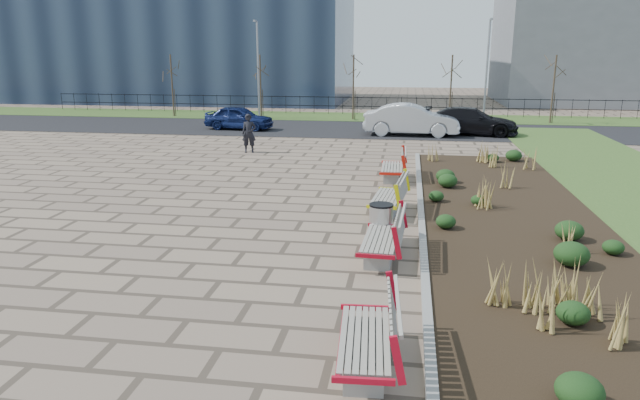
# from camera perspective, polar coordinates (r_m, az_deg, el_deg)

# --- Properties ---
(ground) EXTENTS (120.00, 120.00, 0.00)m
(ground) POSITION_cam_1_polar(r_m,az_deg,el_deg) (11.29, -9.99, -7.99)
(ground) COLOR #7D6956
(ground) RESTS_ON ground
(planting_bed) EXTENTS (4.50, 18.00, 0.10)m
(planting_bed) POSITION_cam_1_polar(r_m,az_deg,el_deg) (15.68, 18.60, -1.83)
(planting_bed) COLOR black
(planting_bed) RESTS_ON ground
(planting_curb) EXTENTS (0.16, 18.00, 0.15)m
(planting_curb) POSITION_cam_1_polar(r_m,az_deg,el_deg) (15.43, 10.06, -1.44)
(planting_curb) COLOR gray
(planting_curb) RESTS_ON ground
(grass_verge_far) EXTENTS (80.00, 5.00, 0.04)m
(grass_verge_far) POSITION_cam_1_polar(r_m,az_deg,el_deg) (38.23, 3.52, 8.29)
(grass_verge_far) COLOR #33511E
(grass_verge_far) RESTS_ON ground
(road) EXTENTS (80.00, 7.00, 0.02)m
(road) POSITION_cam_1_polar(r_m,az_deg,el_deg) (32.31, 2.52, 7.10)
(road) COLOR black
(road) RESTS_ON ground
(bench_a) EXTENTS (1.03, 2.15, 1.00)m
(bench_a) POSITION_cam_1_polar(r_m,az_deg,el_deg) (8.15, 4.50, -13.26)
(bench_a) COLOR red
(bench_a) RESTS_ON ground
(bench_b) EXTENTS (1.01, 2.14, 1.00)m
(bench_b) POSITION_cam_1_polar(r_m,az_deg,el_deg) (12.17, 6.08, -3.62)
(bench_b) COLOR #A50B1C
(bench_b) RESTS_ON ground
(bench_c) EXTENTS (1.11, 2.18, 1.00)m
(bench_c) POSITION_cam_1_polar(r_m,az_deg,el_deg) (15.63, 6.74, 0.51)
(bench_c) COLOR yellow
(bench_c) RESTS_ON ground
(bench_d) EXTENTS (0.92, 2.11, 1.00)m
(bench_d) POSITION_cam_1_polar(r_m,az_deg,el_deg) (19.68, 7.22, 3.46)
(bench_d) COLOR red
(bench_d) RESTS_ON ground
(litter_bin) EXTENTS (0.54, 0.54, 0.87)m
(litter_bin) POSITION_cam_1_polar(r_m,az_deg,el_deg) (13.29, 6.11, -2.32)
(litter_bin) COLOR #B2B2B7
(litter_bin) RESTS_ON ground
(pedestrian) EXTENTS (0.68, 0.52, 1.67)m
(pedestrian) POSITION_cam_1_polar(r_m,az_deg,el_deg) (24.95, -7.11, 6.63)
(pedestrian) COLOR black
(pedestrian) RESTS_ON ground
(car_blue) EXTENTS (3.96, 2.00, 1.30)m
(car_blue) POSITION_cam_1_polar(r_m,az_deg,el_deg) (32.38, -8.10, 8.15)
(car_blue) COLOR #121E4F
(car_blue) RESTS_ON road
(car_silver) EXTENTS (4.94, 1.86, 1.61)m
(car_silver) POSITION_cam_1_polar(r_m,az_deg,el_deg) (30.14, 9.13, 7.93)
(car_silver) COLOR #B1B4B9
(car_silver) RESTS_ON road
(car_black) EXTENTS (5.07, 2.60, 1.41)m
(car_black) POSITION_cam_1_polar(r_m,az_deg,el_deg) (31.09, 14.80, 7.65)
(car_black) COLOR black
(car_black) RESTS_ON road
(tree_a) EXTENTS (1.40, 1.40, 4.00)m
(tree_a) POSITION_cam_1_polar(r_m,az_deg,el_deg) (39.56, -14.56, 11.01)
(tree_a) COLOR #4C3D2D
(tree_a) RESTS_ON grass_verge_far
(tree_b) EXTENTS (1.40, 1.40, 4.00)m
(tree_b) POSITION_cam_1_polar(r_m,az_deg,el_deg) (37.62, -5.96, 11.23)
(tree_b) COLOR #4C3D2D
(tree_b) RESTS_ON grass_verge_far
(tree_c) EXTENTS (1.40, 1.40, 4.00)m
(tree_c) POSITION_cam_1_polar(r_m,az_deg,el_deg) (36.57, 3.35, 11.18)
(tree_c) COLOR #4C3D2D
(tree_c) RESTS_ON grass_verge_far
(tree_d) EXTENTS (1.40, 1.40, 4.00)m
(tree_d) POSITION_cam_1_polar(r_m,az_deg,el_deg) (36.49, 12.94, 10.83)
(tree_d) COLOR #4C3D2D
(tree_d) RESTS_ON grass_verge_far
(tree_e) EXTENTS (1.40, 1.40, 4.00)m
(tree_e) POSITION_cam_1_polar(r_m,az_deg,el_deg) (37.39, 22.29, 10.20)
(tree_e) COLOR #4C3D2D
(tree_e) RESTS_ON grass_verge_far
(lamp_west) EXTENTS (0.24, 0.60, 6.00)m
(lamp_west) POSITION_cam_1_polar(r_m,az_deg,el_deg) (37.08, -6.20, 12.72)
(lamp_west) COLOR gray
(lamp_west) RESTS_ON grass_verge_far
(lamp_east) EXTENTS (0.24, 0.60, 6.00)m
(lamp_east) POSITION_cam_1_polar(r_m,az_deg,el_deg) (36.14, 16.32, 12.17)
(lamp_east) COLOR gray
(lamp_east) RESTS_ON grass_verge_far
(railing_fence) EXTENTS (44.00, 0.10, 1.20)m
(railing_fence) POSITION_cam_1_polar(r_m,az_deg,el_deg) (39.66, 3.74, 9.42)
(railing_fence) COLOR black
(railing_fence) RESTS_ON grass_verge_far
(building_glass) EXTENTS (40.00, 14.00, 15.00)m
(building_glass) POSITION_cam_1_polar(r_m,az_deg,el_deg) (56.06, -19.18, 17.26)
(building_glass) COLOR #192338
(building_glass) RESTS_ON ground
(building_grey) EXTENTS (18.00, 12.00, 10.00)m
(building_grey) POSITION_cam_1_polar(r_m,az_deg,el_deg) (54.40, 27.31, 13.92)
(building_grey) COLOR slate
(building_grey) RESTS_ON ground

